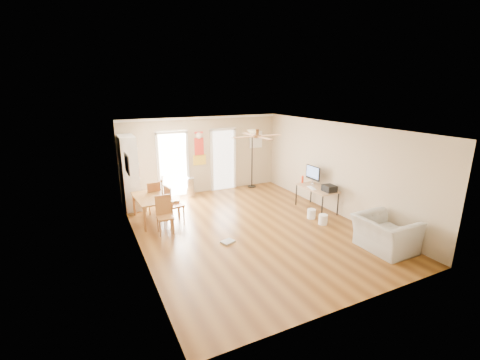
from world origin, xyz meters
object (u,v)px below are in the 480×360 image
dining_table (152,209)px  dining_chair_far (153,197)px  bookshelf (129,173)px  computer_desk (316,199)px  wastebasket_a (311,214)px  printer (329,188)px  armchair (385,234)px  dining_chair_right_a (171,197)px  wastebasket_b (323,219)px  trash_can (190,187)px  dining_chair_near (165,215)px  torchiere_lamp (252,159)px  dining_chair_right_b (175,203)px

dining_table → dining_chair_far: 0.64m
bookshelf → dining_chair_far: bookshelf is taller
computer_desk → wastebasket_a: (-0.53, -0.47, -0.21)m
bookshelf → computer_desk: bookshelf is taller
printer → dining_table: bearing=162.7°
bookshelf → printer: (4.96, -3.07, -0.31)m
dining_chair_far → armchair: (4.16, -4.60, -0.08)m
dining_chair_right_a → wastebasket_b: dining_chair_right_a is taller
computer_desk → trash_can: bearing=135.8°
dining_chair_near → trash_can: (1.44, 2.51, -0.15)m
bookshelf → torchiere_lamp: bookshelf is taller
bookshelf → dining_table: (0.36, -1.30, -0.75)m
wastebasket_a → wastebasket_b: bearing=-87.5°
dining_table → dining_chair_right_a: 0.60m
dining_table → bookshelf: bearing=105.5°
dining_table → wastebasket_b: size_ratio=5.07×
dining_table → torchiere_lamp: size_ratio=0.66×
trash_can → wastebasket_b: (2.45, -3.82, -0.18)m
dining_chair_far → armchair: 6.20m
dining_chair_near → armchair: size_ratio=0.80×
armchair → wastebasket_a: bearing=8.1°
trash_can → wastebasket_a: size_ratio=2.35×
dining_chair_far → torchiere_lamp: torchiere_lamp is taller
torchiere_lamp → computer_desk: 3.06m
wastebasket_b → dining_chair_right_b: bearing=150.2°
printer → wastebasket_a: printer is taller
dining_chair_right_b → trash_can: size_ratio=1.57×
armchair → computer_desk: bearing=-4.8°
torchiere_lamp → printer: bearing=-78.7°
dining_chair_right_a → trash_can: (1.02, 1.48, -0.25)m
computer_desk → dining_chair_right_b: bearing=165.3°
trash_can → armchair: (2.73, -5.54, 0.07)m
dining_chair_far → printer: bearing=143.7°
trash_can → wastebasket_b: 4.54m
bookshelf → dining_chair_right_b: bearing=-58.1°
bookshelf → trash_can: bearing=9.4°
trash_can → wastebasket_b: size_ratio=2.33×
bookshelf → torchiere_lamp: (4.29, 0.29, -0.05)m
trash_can → bookshelf: bearing=-172.6°
dining_table → dining_chair_near: 0.98m
dining_chair_far → computer_desk: bearing=147.9°
torchiere_lamp → dining_chair_right_b: bearing=-151.0°
printer → dining_chair_near: bearing=173.4°
dining_chair_right_b → wastebasket_a: size_ratio=3.70×
trash_can → torchiere_lamp: (2.36, 0.04, 0.73)m
computer_desk → armchair: bearing=-94.9°
bookshelf → trash_can: (1.93, 0.25, -0.78)m
dining_chair_right_b → computer_desk: dining_chair_right_b is taller
torchiere_lamp → wastebasket_a: size_ratio=7.80×
dining_chair_near → dining_chair_right_a: bearing=69.8°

